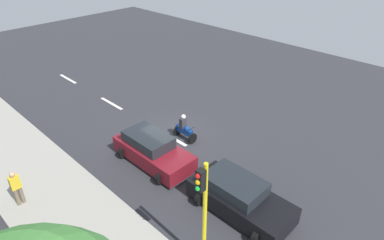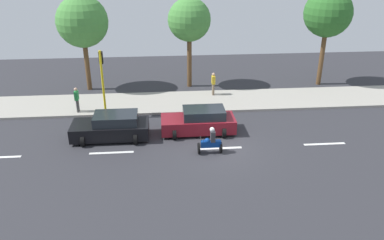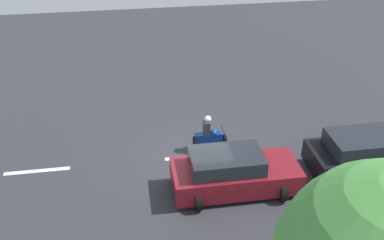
% 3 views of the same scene
% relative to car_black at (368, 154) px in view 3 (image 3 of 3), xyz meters
% --- Properties ---
extents(ground_plane, '(40.00, 60.00, 0.10)m').
position_rel_car_black_xyz_m(ground_plane, '(-1.81, -6.11, -0.76)').
color(ground_plane, '#2D2D33').
extents(lane_stripe_north, '(0.20, 2.40, 0.01)m').
position_rel_car_black_xyz_m(lane_stripe_north, '(-1.81, -12.11, -0.71)').
color(lane_stripe_north, white).
rests_on(lane_stripe_north, ground).
extents(lane_stripe_mid, '(0.20, 2.40, 0.01)m').
position_rel_car_black_xyz_m(lane_stripe_mid, '(-1.81, -6.11, -0.71)').
color(lane_stripe_mid, white).
rests_on(lane_stripe_mid, ground).
extents(lane_stripe_south, '(0.20, 2.40, 0.01)m').
position_rel_car_black_xyz_m(lane_stripe_south, '(-1.81, -0.11, -0.71)').
color(lane_stripe_south, white).
rests_on(lane_stripe_south, ground).
extents(car_black, '(2.36, 4.44, 1.52)m').
position_rel_car_black_xyz_m(car_black, '(0.00, 0.00, 0.00)').
color(car_black, black).
rests_on(car_black, ground).
extents(car_maroon, '(2.25, 4.40, 1.52)m').
position_rel_car_black_xyz_m(car_maroon, '(0.35, -5.15, -0.00)').
color(car_maroon, maroon).
rests_on(car_maroon, ground).
extents(motorcycle, '(0.60, 1.30, 1.53)m').
position_rel_car_black_xyz_m(motorcycle, '(-2.25, -5.49, -0.07)').
color(motorcycle, black).
rests_on(motorcycle, ground).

